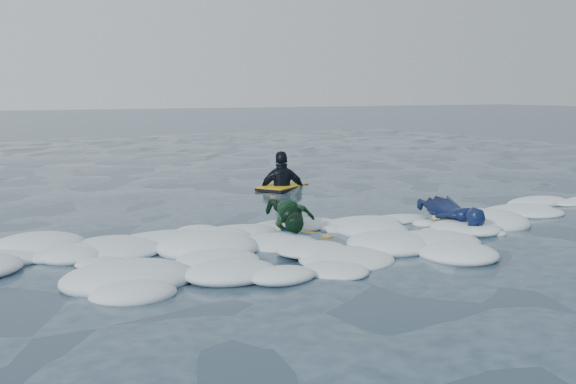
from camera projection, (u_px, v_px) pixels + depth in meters
name	position (u px, v px, depth m)	size (l,w,h in m)	color
ground	(359.00, 258.00, 7.75)	(120.00, 120.00, 0.00)	#152434
foam_band	(312.00, 240.00, 8.66)	(12.00, 3.10, 0.30)	silver
prone_woman_unit	(455.00, 214.00, 9.40)	(0.83, 1.54, 0.37)	black
prone_child_unit	(292.00, 218.00, 8.88)	(0.93, 1.27, 0.45)	black
waiting_rider_unit	(282.00, 193.00, 13.06)	(1.17, 1.04, 1.55)	black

